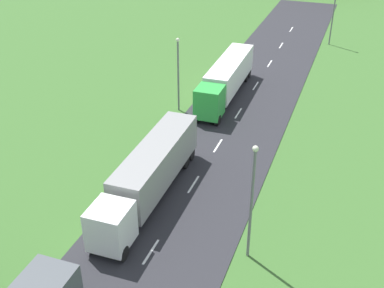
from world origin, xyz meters
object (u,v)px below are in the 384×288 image
at_px(truck_third, 226,78).
at_px(lamppost_third, 178,71).
at_px(truck_second, 150,173).
at_px(lamppost_second, 252,198).
at_px(lamppost_fourth, 334,9).

xyz_separation_m(truck_third, lamppost_third, (-3.51, -4.73, 2.04)).
relative_size(truck_second, truck_third, 0.99).
relative_size(truck_third, lamppost_third, 1.93).
height_order(truck_second, truck_third, truck_second).
bearing_deg(truck_second, lamppost_second, -23.46).
height_order(truck_second, lamppost_second, lamppost_second).
xyz_separation_m(lamppost_second, lamppost_third, (-11.68, 18.11, -0.28)).
height_order(truck_third, lamppost_second, lamppost_second).
distance_m(lamppost_second, lamppost_fourth, 44.47).
distance_m(truck_second, lamppost_third, 15.06).
bearing_deg(truck_third, lamppost_fourth, 68.74).
distance_m(truck_third, lamppost_third, 6.23).
distance_m(truck_third, lamppost_second, 24.36).
height_order(lamppost_second, lamppost_fourth, lamppost_fourth).
height_order(lamppost_second, lamppost_third, lamppost_second).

